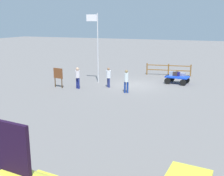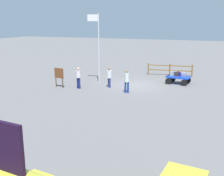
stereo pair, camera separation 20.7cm
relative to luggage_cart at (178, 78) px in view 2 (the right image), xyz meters
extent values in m
plane|color=slate|center=(3.33, 1.90, -0.47)|extent=(120.00, 120.00, 0.00)
cube|color=blue|center=(-0.02, 0.00, 0.12)|extent=(2.05, 1.40, 0.10)
cube|color=blue|center=(0.88, -0.11, 0.12)|extent=(0.21, 1.12, 0.10)
cylinder|color=black|center=(0.72, 0.53, -0.20)|extent=(0.55, 0.18, 0.54)
cylinder|color=black|center=(0.57, -0.68, -0.20)|extent=(0.55, 0.18, 0.54)
cylinder|color=black|center=(-0.62, 0.69, -0.20)|extent=(0.55, 0.18, 0.54)
cylinder|color=black|center=(-0.76, -0.52, -0.20)|extent=(0.55, 0.18, 0.54)
cube|color=#3C2E26|center=(0.26, -0.20, 0.36)|extent=(0.65, 0.46, 0.39)
cube|color=#1D1954|center=(0.06, -0.23, 0.33)|extent=(0.53, 0.38, 0.32)
cube|color=gray|center=(-0.34, -0.34, 0.30)|extent=(0.65, 0.50, 0.26)
cube|color=gray|center=(0.46, -0.24, 0.36)|extent=(0.58, 0.41, 0.39)
cylinder|color=navy|center=(2.95, 4.67, -0.04)|extent=(0.14, 0.14, 0.85)
cylinder|color=navy|center=(3.15, 4.72, -0.04)|extent=(0.14, 0.14, 0.85)
cylinder|color=silver|center=(3.05, 4.69, 0.73)|extent=(0.38, 0.38, 0.69)
sphere|color=olive|center=(3.05, 4.69, 1.18)|extent=(0.22, 0.22, 0.22)
cylinder|color=navy|center=(4.90, 3.60, -0.07)|extent=(0.14, 0.14, 0.79)
cylinder|color=navy|center=(5.05, 3.47, -0.07)|extent=(0.14, 0.14, 0.79)
cylinder|color=silver|center=(4.97, 3.54, 0.63)|extent=(0.53, 0.53, 0.62)
sphere|color=#856044|center=(4.97, 3.54, 1.05)|extent=(0.22, 0.22, 0.22)
cylinder|color=navy|center=(6.99, 4.88, -0.02)|extent=(0.14, 0.14, 0.89)
cylinder|color=navy|center=(7.19, 4.83, -0.02)|extent=(0.14, 0.14, 0.89)
cylinder|color=silver|center=(7.09, 4.85, 0.71)|extent=(0.44, 0.44, 0.58)
sphere|color=tan|center=(7.09, 4.85, 1.13)|extent=(0.25, 0.25, 0.25)
cube|color=black|center=(0.72, 19.37, 1.99)|extent=(0.91, 0.18, 1.30)
cylinder|color=silver|center=(6.54, 2.14, 2.50)|extent=(0.10, 0.10, 5.94)
cube|color=white|center=(7.08, 2.14, 5.09)|extent=(0.97, 0.11, 0.56)
cylinder|color=#4C3319|center=(8.37, 5.19, -0.08)|extent=(0.08, 0.08, 0.77)
cylinder|color=#4C3319|center=(9.09, 5.06, -0.08)|extent=(0.08, 0.08, 0.77)
cube|color=brown|center=(8.73, 5.12, 0.72)|extent=(0.91, 0.22, 0.83)
cylinder|color=brown|center=(-0.75, -3.70, 0.12)|extent=(0.12, 0.12, 1.17)
cylinder|color=brown|center=(1.37, -3.41, 0.12)|extent=(0.12, 0.12, 1.17)
cylinder|color=brown|center=(3.49, -3.11, 0.12)|extent=(0.12, 0.12, 1.17)
cube|color=brown|center=(1.37, -3.41, 0.53)|extent=(4.25, 0.67, 0.08)
cube|color=brown|center=(1.37, -3.41, 0.06)|extent=(4.25, 0.67, 0.08)
camera|label=1|loc=(-3.42, 23.80, 4.79)|focal=44.10mm
camera|label=2|loc=(-3.61, 23.72, 4.79)|focal=44.10mm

